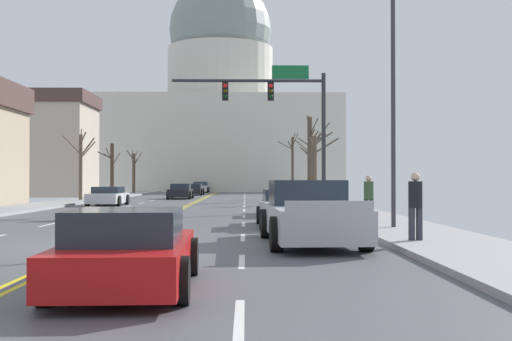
{
  "coord_description": "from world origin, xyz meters",
  "views": [
    {
      "loc": [
        3.57,
        -16.11,
        1.64
      ],
      "look_at": [
        4.45,
        37.94,
        2.35
      ],
      "focal_mm": 45.25,
      "sensor_mm": 36.0,
      "label": 1
    }
  ],
  "objects": [
    {
      "name": "pedestrian_00",
      "position": [
        7.73,
        -0.41,
        1.06
      ],
      "size": [
        0.35,
        0.34,
        1.66
      ],
      "color": "#33333D",
      "rests_on": "ground"
    },
    {
      "name": "bare_tree_06",
      "position": [
        8.49,
        32.95,
        3.41
      ],
      "size": [
        1.93,
        1.98,
        6.27
      ],
      "color": "#4C3D2D",
      "rests_on": "ground"
    },
    {
      "name": "sedan_near_00",
      "position": [
        5.35,
        12.87,
        0.55
      ],
      "size": [
        2.1,
        4.61,
        1.15
      ],
      "color": "#9EA3A8",
      "rests_on": "ground"
    },
    {
      "name": "street_lamp_right",
      "position": [
        7.95,
        3.96,
        4.8
      ],
      "size": [
        2.06,
        0.24,
        7.92
      ],
      "color": "#333338",
      "rests_on": "ground"
    },
    {
      "name": "sedan_oncoming_01",
      "position": [
        -1.82,
        37.45,
        0.58
      ],
      "size": [
        1.98,
        4.46,
        1.26
      ],
      "color": "black",
      "rests_on": "ground"
    },
    {
      "name": "signal_gantry",
      "position": [
        5.46,
        16.97,
        5.36
      ],
      "size": [
        7.91,
        0.41,
        7.36
      ],
      "color": "#28282D",
      "rests_on": "ground"
    },
    {
      "name": "sedan_oncoming_03",
      "position": [
        -1.94,
        62.71,
        0.6
      ],
      "size": [
        2.04,
        4.67,
        1.3
      ],
      "color": "silver",
      "rests_on": "ground"
    },
    {
      "name": "capitol_building",
      "position": [
        0.0,
        75.0,
        11.21
      ],
      "size": [
        32.27,
        21.6,
        32.27
      ],
      "color": "beige",
      "rests_on": "ground"
    },
    {
      "name": "bare_tree_05",
      "position": [
        -8.67,
        54.58,
        2.49
      ],
      "size": [
        1.75,
        2.4,
        4.69
      ],
      "color": "#4C3D2D",
      "rests_on": "ground"
    },
    {
      "name": "flank_building_01",
      "position": [
        -17.91,
        44.55,
        4.88
      ],
      "size": [
        14.31,
        7.96,
        9.67
      ],
      "color": "#B2A38E",
      "rests_on": "ground"
    },
    {
      "name": "sedan_near_03",
      "position": [
        1.83,
        -6.52,
        0.56
      ],
      "size": [
        2.05,
        4.26,
        1.2
      ],
      "color": "#B71414",
      "rests_on": "ground"
    },
    {
      "name": "sedan_near_01",
      "position": [
        4.96,
        6.19,
        0.6
      ],
      "size": [
        1.98,
        4.29,
        1.28
      ],
      "color": "#9EA3A8",
      "rests_on": "ground"
    },
    {
      "name": "sedan_oncoming_02",
      "position": [
        -1.77,
        49.65,
        0.54
      ],
      "size": [
        2.1,
        4.41,
        1.16
      ],
      "color": "black",
      "rests_on": "ground"
    },
    {
      "name": "bare_tree_04",
      "position": [
        8.14,
        26.11,
        2.58
      ],
      "size": [
        2.95,
        2.62,
        5.28
      ],
      "color": "brown",
      "rests_on": "ground"
    },
    {
      "name": "pickup_truck_near_02",
      "position": [
        5.21,
        0.26,
        0.72
      ],
      "size": [
        2.46,
        5.85,
        1.61
      ],
      "color": "#ADB2B7",
      "rests_on": "ground"
    },
    {
      "name": "ground",
      "position": [
        0.0,
        -0.0,
        0.02
      ],
      "size": [
        20.0,
        180.0,
        0.2
      ],
      "color": "#505056"
    },
    {
      "name": "sedan_oncoming_00",
      "position": [
        -4.96,
        24.0,
        0.56
      ],
      "size": [
        2.12,
        4.22,
        1.16
      ],
      "color": "silver",
      "rests_on": "ground"
    },
    {
      "name": "pedestrian_01",
      "position": [
        7.87,
        6.3,
        1.04
      ],
      "size": [
        0.35,
        0.34,
        1.63
      ],
      "color": "black",
      "rests_on": "ground"
    },
    {
      "name": "bare_tree_07",
      "position": [
        -8.33,
        41.47,
        2.58
      ],
      "size": [
        1.91,
        1.75,
        4.68
      ],
      "color": "#423328",
      "rests_on": "ground"
    },
    {
      "name": "bare_tree_02",
      "position": [
        9.04,
        38.0,
        2.93
      ],
      "size": [
        2.32,
        1.13,
        5.58
      ],
      "color": "#4C3D2D",
      "rests_on": "ground"
    },
    {
      "name": "bare_tree_03",
      "position": [
        -8.34,
        30.79,
        2.86
      ],
      "size": [
        2.12,
        2.43,
        5.23
      ],
      "color": "brown",
      "rests_on": "ground"
    },
    {
      "name": "bare_tree_00",
      "position": [
        8.58,
        52.5,
        3.4
      ],
      "size": [
        2.07,
        2.06,
        6.38
      ],
      "color": "#423328",
      "rests_on": "ground"
    }
  ]
}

